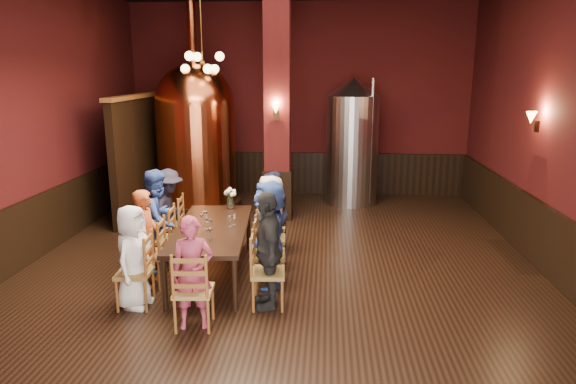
# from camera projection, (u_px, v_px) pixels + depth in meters

# --- Properties ---
(room) EXTENTS (10.00, 10.02, 4.50)m
(room) POSITION_uv_depth(u_px,v_px,m) (280.00, 121.00, 7.36)
(room) COLOR black
(room) RESTS_ON ground
(wainscot_right) EXTENTS (0.08, 9.90, 1.00)m
(wainscot_right) POSITION_uv_depth(u_px,v_px,m) (550.00, 243.00, 7.48)
(wainscot_right) COLOR black
(wainscot_right) RESTS_ON ground
(wainscot_back) EXTENTS (7.90, 0.08, 1.00)m
(wainscot_back) POSITION_uv_depth(u_px,v_px,m) (299.00, 173.00, 12.58)
(wainscot_back) COLOR black
(wainscot_back) RESTS_ON ground
(wainscot_left) EXTENTS (0.08, 9.90, 1.00)m
(wainscot_left) POSITION_uv_depth(u_px,v_px,m) (30.00, 230.00, 8.07)
(wainscot_left) COLOR black
(wainscot_left) RESTS_ON ground
(column) EXTENTS (0.58, 0.58, 4.50)m
(column) POSITION_uv_depth(u_px,v_px,m) (278.00, 107.00, 10.10)
(column) COLOR #43110E
(column) RESTS_ON ground
(partition) EXTENTS (0.22, 3.50, 2.40)m
(partition) POSITION_uv_depth(u_px,v_px,m) (145.00, 155.00, 10.95)
(partition) COLOR black
(partition) RESTS_ON ground
(pendant_cluster) EXTENTS (0.90, 0.90, 1.70)m
(pendant_cluster) POSITION_uv_depth(u_px,v_px,m) (202.00, 63.00, 10.11)
(pendant_cluster) COLOR #A57226
(pendant_cluster) RESTS_ON room
(sconce_wall) EXTENTS (0.20, 0.20, 0.36)m
(sconce_wall) POSITION_uv_depth(u_px,v_px,m) (537.00, 121.00, 7.86)
(sconce_wall) COLOR black
(sconce_wall) RESTS_ON room
(sconce_column) EXTENTS (0.20, 0.20, 0.36)m
(sconce_column) POSITION_uv_depth(u_px,v_px,m) (276.00, 111.00, 9.82)
(sconce_column) COLOR black
(sconce_column) RESTS_ON column
(dining_table) EXTENTS (1.18, 2.47, 0.75)m
(dining_table) POSITION_uv_depth(u_px,v_px,m) (212.00, 231.00, 7.43)
(dining_table) COLOR black
(dining_table) RESTS_ON ground
(chair_0) EXTENTS (0.49, 0.49, 0.92)m
(chair_0) POSITION_uv_depth(u_px,v_px,m) (134.00, 272.00, 6.51)
(chair_0) COLOR brown
(chair_0) RESTS_ON ground
(person_0) EXTENTS (0.52, 0.71, 1.34)m
(person_0) POSITION_uv_depth(u_px,v_px,m) (133.00, 257.00, 6.46)
(person_0) COLOR white
(person_0) RESTS_ON ground
(chair_1) EXTENTS (0.49, 0.49, 0.92)m
(chair_1) POSITION_uv_depth(u_px,v_px,m) (148.00, 254.00, 7.16)
(chair_1) COLOR brown
(chair_1) RESTS_ON ground
(person_1) EXTENTS (0.39, 0.54, 1.38)m
(person_1) POSITION_uv_depth(u_px,v_px,m) (147.00, 238.00, 7.11)
(person_1) COLOR #AF481E
(person_1) RESTS_ON ground
(chair_2) EXTENTS (0.49, 0.49, 0.92)m
(chair_2) POSITION_uv_depth(u_px,v_px,m) (160.00, 239.00, 7.80)
(chair_2) COLOR brown
(chair_2) RESTS_ON ground
(person_2) EXTENTS (0.43, 0.78, 1.53)m
(person_2) POSITION_uv_depth(u_px,v_px,m) (159.00, 219.00, 7.73)
(person_2) COLOR #2A428E
(person_2) RESTS_ON ground
(chair_3) EXTENTS (0.49, 0.49, 0.92)m
(chair_3) POSITION_uv_depth(u_px,v_px,m) (170.00, 226.00, 8.46)
(chair_3) COLOR brown
(chair_3) RESTS_ON ground
(person_3) EXTENTS (0.57, 0.94, 1.41)m
(person_3) POSITION_uv_depth(u_px,v_px,m) (169.00, 211.00, 8.40)
(person_3) COLOR black
(person_3) RESTS_ON ground
(chair_4) EXTENTS (0.49, 0.49, 0.92)m
(chair_4) POSITION_uv_depth(u_px,v_px,m) (268.00, 272.00, 6.51)
(chair_4) COLOR brown
(chair_4) RESTS_ON ground
(person_4) EXTENTS (0.56, 0.95, 1.51)m
(person_4) POSITION_uv_depth(u_px,v_px,m) (268.00, 250.00, 6.44)
(person_4) COLOR black
(person_4) RESTS_ON ground
(chair_5) EXTENTS (0.49, 0.49, 0.92)m
(chair_5) POSITION_uv_depth(u_px,v_px,m) (270.00, 254.00, 7.16)
(chair_5) COLOR brown
(chair_5) RESTS_ON ground
(person_5) EXTENTS (0.64, 1.45, 1.51)m
(person_5) POSITION_uv_depth(u_px,v_px,m) (270.00, 233.00, 7.09)
(person_5) COLOR #395AAB
(person_5) RESTS_ON ground
(chair_6) EXTENTS (0.49, 0.49, 0.92)m
(chair_6) POSITION_uv_depth(u_px,v_px,m) (271.00, 239.00, 7.81)
(chair_6) COLOR brown
(chair_6) RESTS_ON ground
(person_6) EXTENTS (0.49, 0.72, 1.44)m
(person_6) POSITION_uv_depth(u_px,v_px,m) (271.00, 222.00, 7.75)
(person_6) COLOR #BEB4A7
(person_6) RESTS_ON ground
(chair_7) EXTENTS (0.49, 0.49, 0.92)m
(chair_7) POSITION_uv_depth(u_px,v_px,m) (272.00, 226.00, 8.46)
(chair_7) COLOR brown
(chair_7) RESTS_ON ground
(person_7) EXTENTS (0.39, 0.69, 1.37)m
(person_7) POSITION_uv_depth(u_px,v_px,m) (272.00, 213.00, 8.41)
(person_7) COLOR #1A1C34
(person_7) RESTS_ON ground
(chair_8) EXTENTS (0.49, 0.49, 0.92)m
(chair_8) POSITION_uv_depth(u_px,v_px,m) (193.00, 290.00, 5.98)
(chair_8) COLOR brown
(chair_8) RESTS_ON ground
(person_8) EXTENTS (0.55, 0.42, 1.35)m
(person_8) POSITION_uv_depth(u_px,v_px,m) (193.00, 273.00, 5.93)
(person_8) COLOR #A03551
(person_8) RESTS_ON ground
(copper_kettle) EXTENTS (1.93, 1.93, 4.41)m
(copper_kettle) POSITION_uv_depth(u_px,v_px,m) (196.00, 135.00, 10.92)
(copper_kettle) COLOR black
(copper_kettle) RESTS_ON ground
(steel_vessel) EXTENTS (1.50, 1.50, 2.80)m
(steel_vessel) POSITION_uv_depth(u_px,v_px,m) (352.00, 142.00, 11.43)
(steel_vessel) COLOR #B2B2B7
(steel_vessel) RESTS_ON ground
(rose_vase) EXTENTS (0.21, 0.21, 0.35)m
(rose_vase) POSITION_uv_depth(u_px,v_px,m) (230.00, 195.00, 8.34)
(rose_vase) COLOR white
(rose_vase) RESTS_ON dining_table
(wine_glass_0) EXTENTS (0.07, 0.07, 0.17)m
(wine_glass_0) POSITION_uv_depth(u_px,v_px,m) (211.00, 234.00, 6.81)
(wine_glass_0) COLOR white
(wine_glass_0) RESTS_ON dining_table
(wine_glass_1) EXTENTS (0.07, 0.07, 0.17)m
(wine_glass_1) POSITION_uv_depth(u_px,v_px,m) (234.00, 220.00, 7.46)
(wine_glass_1) COLOR white
(wine_glass_1) RESTS_ON dining_table
(wine_glass_2) EXTENTS (0.07, 0.07, 0.17)m
(wine_glass_2) POSITION_uv_depth(u_px,v_px,m) (230.00, 221.00, 7.39)
(wine_glass_2) COLOR white
(wine_glass_2) RESTS_ON dining_table
(wine_glass_3) EXTENTS (0.07, 0.07, 0.17)m
(wine_glass_3) POSITION_uv_depth(u_px,v_px,m) (210.00, 225.00, 7.22)
(wine_glass_3) COLOR white
(wine_glass_3) RESTS_ON dining_table
(wine_glass_4) EXTENTS (0.07, 0.07, 0.17)m
(wine_glass_4) POSITION_uv_depth(u_px,v_px,m) (202.00, 220.00, 7.47)
(wine_glass_4) COLOR white
(wine_glass_4) RESTS_ON dining_table
(wine_glass_5) EXTENTS (0.07, 0.07, 0.17)m
(wine_glass_5) POSITION_uv_depth(u_px,v_px,m) (207.00, 224.00, 7.28)
(wine_glass_5) COLOR white
(wine_glass_5) RESTS_ON dining_table
(wine_glass_6) EXTENTS (0.07, 0.07, 0.17)m
(wine_glass_6) POSITION_uv_depth(u_px,v_px,m) (206.00, 217.00, 7.61)
(wine_glass_6) COLOR white
(wine_glass_6) RESTS_ON dining_table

